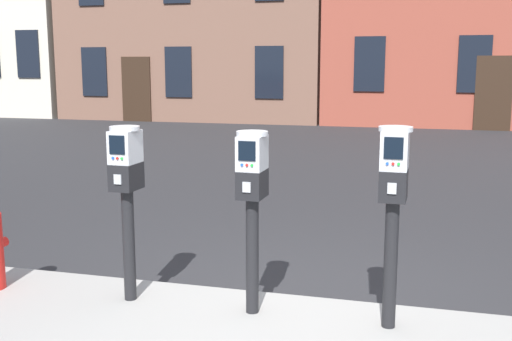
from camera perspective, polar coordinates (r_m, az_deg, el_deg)
The scene contains 4 objects.
ground_plane at distance 4.70m, azimuth 3.50°, elevation -13.84°, with size 160.00×160.00×0.00m, color #28282B.
parking_meter_near_kerb at distance 4.59m, azimuth -11.82°, elevation -1.01°, with size 0.22×0.26×1.30m.
parking_meter_twin_adjacent at distance 4.25m, azimuth -0.35°, elevation -1.74°, with size 0.22×0.26×1.29m.
parking_meter_end_of_row at distance 4.10m, azimuth 12.51°, elevation -1.86°, with size 0.22×0.26×1.35m.
Camera 1 is at (0.85, -4.22, 1.88)m, focal length 43.50 mm.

